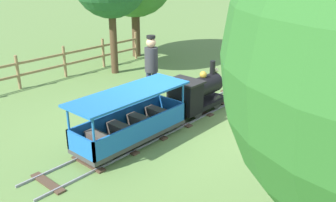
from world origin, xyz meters
TOP-DOWN VIEW (x-y plane):
  - ground_plane at (0.00, 0.00)m, footprint 60.00×60.00m
  - track at (0.00, -0.16)m, footprint 0.76×6.05m
  - locomotive at (0.00, 0.87)m, footprint 0.72×1.45m
  - passenger_car at (0.00, -1.06)m, footprint 0.82×2.35m
  - conductor_person at (-1.09, 0.63)m, footprint 0.30×0.30m
  - fence_section at (-4.46, -0.16)m, footprint 0.08×7.13m

SIDE VIEW (x-z plane):
  - ground_plane at x=0.00m, z-range 0.00..0.00m
  - track at x=0.00m, z-range 0.00..0.04m
  - passenger_car at x=0.00m, z-range -0.06..0.91m
  - locomotive at x=0.00m, z-range -0.03..1.00m
  - fence_section at x=-4.46m, z-range 0.03..0.93m
  - conductor_person at x=-1.09m, z-range 0.15..1.77m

